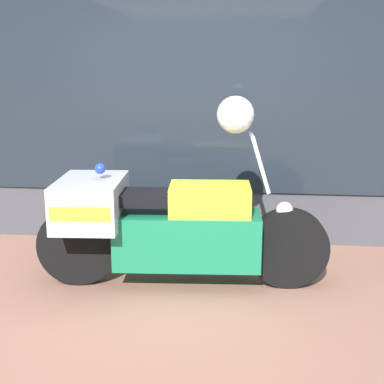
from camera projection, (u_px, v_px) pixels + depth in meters
The scene contains 5 objects.
ground_plane at pixel (180, 320), 3.95m from camera, with size 60.00×60.00×0.00m, color #8E604C.
shop_building at pixel (158, 70), 5.51m from camera, with size 6.81×0.55×3.54m.
window_display at pixel (244, 195), 5.76m from camera, with size 5.33×0.30×1.93m.
paramedic_motorcycle at pixel (161, 223), 4.47m from camera, with size 2.46×0.81×1.30m.
white_helmet at pixel (236, 115), 4.23m from camera, with size 0.30×0.30×0.30m, color white.
Camera 1 is at (0.45, -3.59, 1.87)m, focal length 50.00 mm.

